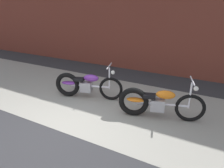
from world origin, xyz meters
The scene contains 5 objects.
ground_plane centered at (0.00, 0.00, 0.00)m, with size 80.00×80.00×0.00m, color #2D2D30.
sidewalk_slab centered at (0.00, 1.75, 0.00)m, with size 36.00×3.50×0.01m, color gray.
brick_building_wall centered at (0.00, 5.20, 2.69)m, with size 36.00×0.50×5.38m, color brown.
motorcycle_purple centered at (-0.55, 1.68, 0.40)m, with size 1.95×0.82×1.03m.
motorcycle_orange centered at (1.60, 1.54, 0.40)m, with size 1.95×0.80×1.03m.
Camera 1 is at (2.79, -2.72, 2.52)m, focal length 32.53 mm.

